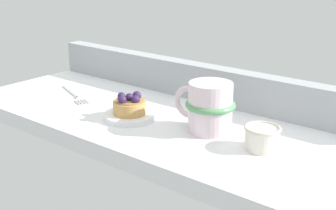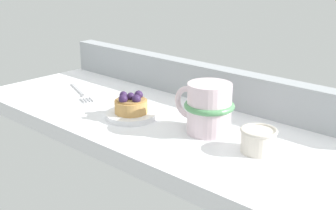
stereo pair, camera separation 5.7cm
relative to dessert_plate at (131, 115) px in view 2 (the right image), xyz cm
name	(u,v)px [view 2 (the right image)]	position (x,y,z in cm)	size (l,w,h in cm)	color
ground_plane	(156,123)	(2.93, 4.43, -2.23)	(89.19, 35.53, 3.42)	white
window_rail_back	(203,82)	(2.93, 20.15, 3.58)	(87.41, 4.10, 8.20)	#9EA3A8
dessert_plate	(131,115)	(0.00, 0.00, 0.00)	(10.78, 10.78, 1.11)	white
raspberry_tart	(131,104)	(0.01, -0.01, 2.38)	(6.84, 6.84, 4.41)	tan
coffee_mug	(207,108)	(16.54, 4.27, 4.40)	(13.23, 9.60, 9.72)	silver
dessert_fork	(80,92)	(-21.57, 3.04, -0.22)	(15.90, 7.54, 0.60)	#B7B7BC
sugar_bowl	(258,140)	(28.55, 3.11, 1.74)	(6.46, 6.46, 4.22)	silver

